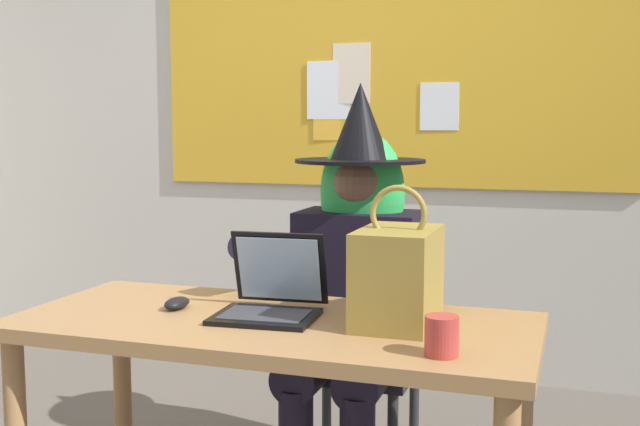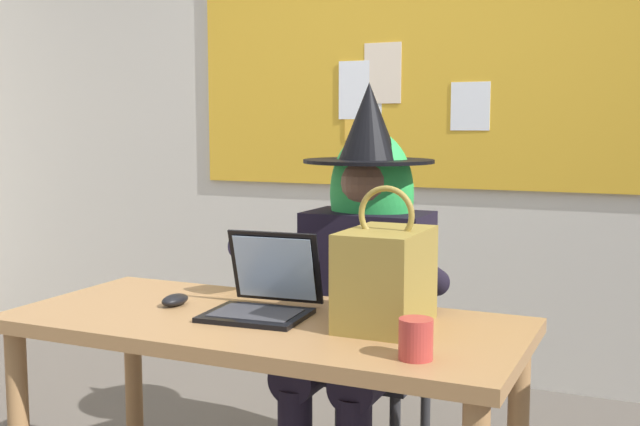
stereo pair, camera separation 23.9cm
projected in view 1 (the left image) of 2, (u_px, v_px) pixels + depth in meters
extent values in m
cube|color=beige|center=(392.00, 88.00, 3.87)|extent=(6.33, 0.10, 2.88)
cube|color=gold|center=(389.00, 64.00, 3.80)|extent=(2.40, 0.02, 1.20)
cube|color=gold|center=(327.00, 118.00, 3.92)|extent=(0.14, 0.01, 0.22)
cube|color=white|center=(439.00, 107.00, 3.74)|extent=(0.19, 0.01, 0.23)
cube|color=white|center=(330.00, 90.00, 3.90)|extent=(0.24, 0.01, 0.29)
cube|color=#F4E0C6|center=(351.00, 73.00, 3.86)|extent=(0.19, 0.01, 0.30)
cube|color=#A37547|center=(273.00, 326.00, 2.15)|extent=(1.45, 0.65, 0.04)
cylinder|color=#A37547|center=(123.00, 394.00, 2.65)|extent=(0.06, 0.06, 0.68)
cube|color=black|center=(357.00, 364.00, 2.73)|extent=(0.42, 0.42, 0.04)
cube|color=black|center=(372.00, 285.00, 2.88)|extent=(0.38, 0.04, 0.45)
cylinder|color=#262628|center=(414.00, 413.00, 2.86)|extent=(0.04, 0.04, 0.40)
cylinder|color=#262628|center=(327.00, 403.00, 2.97)|extent=(0.04, 0.04, 0.40)
cylinder|color=black|center=(371.00, 370.00, 2.51)|extent=(0.15, 0.42, 0.15)
cylinder|color=black|center=(313.00, 364.00, 2.58)|extent=(0.15, 0.42, 0.15)
cube|color=black|center=(359.00, 285.00, 2.72)|extent=(0.42, 0.26, 0.52)
cylinder|color=black|center=(418.00, 269.00, 2.41)|extent=(0.09, 0.46, 0.24)
cylinder|color=black|center=(268.00, 260.00, 2.57)|extent=(0.09, 0.46, 0.24)
sphere|color=brown|center=(360.00, 183.00, 2.68)|extent=(0.20, 0.20, 0.20)
ellipsoid|color=green|center=(362.00, 193.00, 2.71)|extent=(0.30, 0.22, 0.44)
cylinder|color=black|center=(360.00, 161.00, 2.67)|extent=(0.45, 0.45, 0.01)
cone|color=black|center=(360.00, 122.00, 2.65)|extent=(0.21, 0.21, 0.27)
cube|color=black|center=(265.00, 317.00, 2.15)|extent=(0.29, 0.24, 0.01)
cube|color=#333338|center=(265.00, 314.00, 2.15)|extent=(0.25, 0.18, 0.00)
cube|color=black|center=(280.00, 267.00, 2.27)|extent=(0.28, 0.09, 0.22)
cube|color=#99B7E0|center=(279.00, 269.00, 2.26)|extent=(0.25, 0.07, 0.19)
ellipsoid|color=black|center=(177.00, 303.00, 2.27)|extent=(0.06, 0.11, 0.03)
cube|color=olive|center=(398.00, 277.00, 2.08)|extent=(0.20, 0.30, 0.26)
torus|color=olive|center=(398.00, 214.00, 2.07)|extent=(0.16, 0.02, 0.16)
cylinder|color=#B23833|center=(442.00, 336.00, 1.81)|extent=(0.08, 0.08, 0.09)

